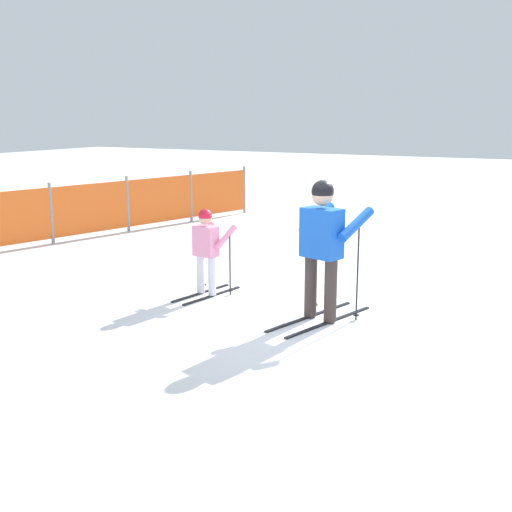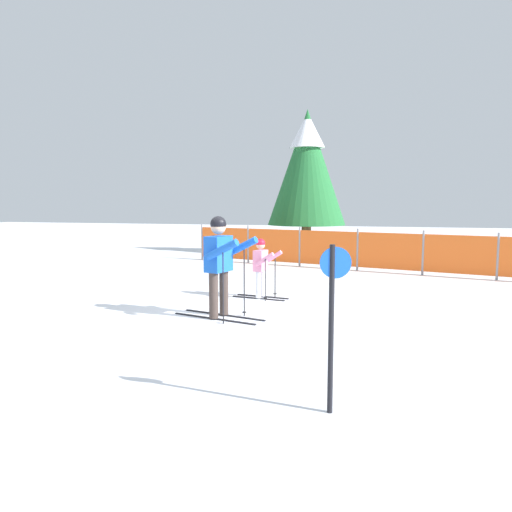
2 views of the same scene
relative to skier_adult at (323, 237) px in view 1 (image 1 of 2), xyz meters
name	(u,v)px [view 1 (image 1 of 2)]	position (x,y,z in m)	size (l,w,h in m)	color
ground_plane	(308,323)	(-0.21, 0.09, -1.00)	(60.00, 60.00, 0.00)	white
skier_adult	(323,237)	(0.00, 0.00, 0.00)	(1.60, 0.86, 1.66)	black
skier_child	(207,245)	(0.26, 1.77, -0.31)	(1.13, 0.55, 1.17)	black
safety_fence	(51,213)	(1.87, 6.25, -0.42)	(10.13, 2.73, 1.15)	gray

